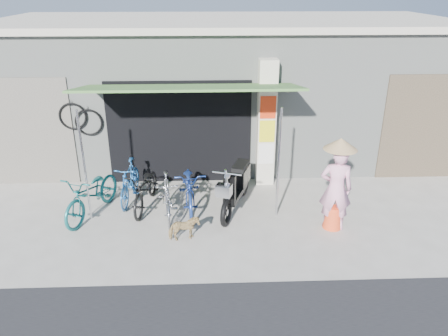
{
  "coord_description": "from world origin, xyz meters",
  "views": [
    {
      "loc": [
        -0.53,
        -7.34,
        4.59
      ],
      "look_at": [
        -0.2,
        1.0,
        1.0
      ],
      "focal_mm": 35.0,
      "sensor_mm": 36.0,
      "label": 1
    }
  ],
  "objects_px": {
    "bike_navy": "(190,187)",
    "moped": "(237,186)",
    "bike_black": "(146,188)",
    "bike_silver": "(167,197)",
    "bike_blue": "(130,182)",
    "nun": "(336,186)",
    "street_dog": "(184,229)",
    "bike_teal": "(92,194)"
  },
  "relations": [
    {
      "from": "bike_black",
      "to": "nun",
      "type": "height_order",
      "value": "nun"
    },
    {
      "from": "nun",
      "to": "street_dog",
      "type": "bearing_deg",
      "value": 18.42
    },
    {
      "from": "moped",
      "to": "bike_silver",
      "type": "bearing_deg",
      "value": -148.07
    },
    {
      "from": "street_dog",
      "to": "nun",
      "type": "distance_m",
      "value": 3.06
    },
    {
      "from": "bike_navy",
      "to": "bike_silver",
      "type": "bearing_deg",
      "value": -139.93
    },
    {
      "from": "bike_black",
      "to": "bike_silver",
      "type": "height_order",
      "value": "bike_silver"
    },
    {
      "from": "bike_silver",
      "to": "street_dog",
      "type": "relative_size",
      "value": 2.65
    },
    {
      "from": "street_dog",
      "to": "bike_navy",
      "type": "bearing_deg",
      "value": -18.1
    },
    {
      "from": "street_dog",
      "to": "moped",
      "type": "relative_size",
      "value": 0.29
    },
    {
      "from": "bike_blue",
      "to": "bike_navy",
      "type": "distance_m",
      "value": 1.4
    },
    {
      "from": "bike_teal",
      "to": "bike_silver",
      "type": "xyz_separation_m",
      "value": [
        1.57,
        -0.15,
        -0.03
      ]
    },
    {
      "from": "bike_teal",
      "to": "street_dog",
      "type": "bearing_deg",
      "value": -9.41
    },
    {
      "from": "moped",
      "to": "nun",
      "type": "relative_size",
      "value": 1.05
    },
    {
      "from": "bike_teal",
      "to": "moped",
      "type": "height_order",
      "value": "moped"
    },
    {
      "from": "bike_black",
      "to": "bike_silver",
      "type": "distance_m",
      "value": 0.68
    },
    {
      "from": "bike_blue",
      "to": "bike_black",
      "type": "bearing_deg",
      "value": -33.84
    },
    {
      "from": "bike_navy",
      "to": "moped",
      "type": "height_order",
      "value": "moped"
    },
    {
      "from": "bike_navy",
      "to": "moped",
      "type": "relative_size",
      "value": 0.92
    },
    {
      "from": "bike_teal",
      "to": "moped",
      "type": "xyz_separation_m",
      "value": [
        3.03,
        0.18,
        0.03
      ]
    },
    {
      "from": "bike_black",
      "to": "bike_blue",
      "type": "bearing_deg",
      "value": 148.62
    },
    {
      "from": "bike_blue",
      "to": "street_dog",
      "type": "relative_size",
      "value": 2.65
    },
    {
      "from": "street_dog",
      "to": "bike_silver",
      "type": "bearing_deg",
      "value": 7.7
    },
    {
      "from": "bike_black",
      "to": "nun",
      "type": "bearing_deg",
      "value": -7.03
    },
    {
      "from": "bike_teal",
      "to": "bike_navy",
      "type": "distance_m",
      "value": 2.04
    },
    {
      "from": "bike_silver",
      "to": "bike_navy",
      "type": "bearing_deg",
      "value": 37.53
    },
    {
      "from": "bike_teal",
      "to": "nun",
      "type": "bearing_deg",
      "value": 11.08
    },
    {
      "from": "bike_blue",
      "to": "nun",
      "type": "distance_m",
      "value": 4.47
    },
    {
      "from": "bike_black",
      "to": "nun",
      "type": "xyz_separation_m",
      "value": [
        3.84,
        -1.02,
        0.48
      ]
    },
    {
      "from": "bike_blue",
      "to": "bike_black",
      "type": "xyz_separation_m",
      "value": [
        0.4,
        -0.33,
        -0.01
      ]
    },
    {
      "from": "bike_silver",
      "to": "moped",
      "type": "relative_size",
      "value": 0.78
    },
    {
      "from": "bike_black",
      "to": "bike_silver",
      "type": "bearing_deg",
      "value": -35.13
    },
    {
      "from": "bike_blue",
      "to": "bike_navy",
      "type": "bearing_deg",
      "value": -8.95
    },
    {
      "from": "bike_black",
      "to": "bike_navy",
      "type": "distance_m",
      "value": 0.95
    },
    {
      "from": "street_dog",
      "to": "bike_teal",
      "type": "bearing_deg",
      "value": 46.4
    },
    {
      "from": "bike_blue",
      "to": "moped",
      "type": "relative_size",
      "value": 0.78
    },
    {
      "from": "nun",
      "to": "bike_navy",
      "type": "bearing_deg",
      "value": -7.58
    },
    {
      "from": "bike_blue",
      "to": "bike_black",
      "type": "relative_size",
      "value": 0.9
    },
    {
      "from": "bike_silver",
      "to": "bike_navy",
      "type": "height_order",
      "value": "bike_navy"
    },
    {
      "from": "bike_teal",
      "to": "bike_navy",
      "type": "height_order",
      "value": "bike_teal"
    },
    {
      "from": "bike_blue",
      "to": "bike_black",
      "type": "height_order",
      "value": "bike_blue"
    },
    {
      "from": "bike_silver",
      "to": "moped",
      "type": "bearing_deg",
      "value": 6.15
    },
    {
      "from": "bike_blue",
      "to": "nun",
      "type": "xyz_separation_m",
      "value": [
        4.24,
        -1.34,
        0.47
      ]
    }
  ]
}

